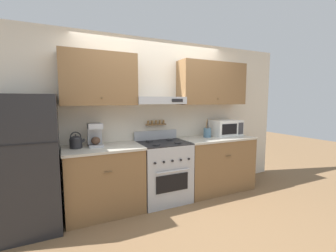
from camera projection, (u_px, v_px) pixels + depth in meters
ground_plane at (172, 208)px, 3.27m from camera, size 16.00×16.00×0.00m
wall_back at (159, 106)px, 3.68m from camera, size 5.20×0.46×2.55m
counter_left at (104, 179)px, 3.13m from camera, size 1.05×0.67×0.93m
counter_right at (216, 163)px, 3.95m from camera, size 1.28×0.67×0.93m
stove_range at (163, 171)px, 3.51m from camera, size 0.75×0.67×1.07m
refrigerator at (25, 164)px, 2.66m from camera, size 0.74×0.74×1.63m
tea_kettle at (76, 142)px, 3.00m from camera, size 0.21×0.16×0.22m
coffee_maker at (95, 135)px, 3.12m from camera, size 0.19×0.23×0.32m
microwave at (226, 128)px, 4.08m from camera, size 0.53×0.37×0.28m
utensil_crock at (207, 132)px, 3.90m from camera, size 0.13×0.13×0.31m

